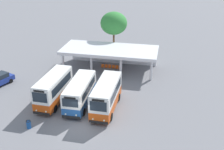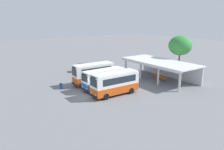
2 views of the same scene
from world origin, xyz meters
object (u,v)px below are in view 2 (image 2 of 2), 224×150
at_px(city_bus_nearest_orange, 93,73).
at_px(parked_car_flank, 82,68).
at_px(waiting_chair_end_by_column, 154,76).
at_px(waiting_chair_far_end_seat, 165,79).
at_px(city_bus_middle_cream, 115,83).
at_px(litter_bin_apron, 61,86).
at_px(city_bus_second_in_row, 104,78).
at_px(waiting_chair_second_from_end, 156,76).
at_px(waiting_chair_fifth_seat, 163,78).
at_px(waiting_chair_middle_seat, 158,77).
at_px(waiting_chair_fourth_seat, 160,78).

bearing_deg(city_bus_nearest_orange, parked_car_flank, 163.42).
height_order(city_bus_nearest_orange, parked_car_flank, city_bus_nearest_orange).
height_order(waiting_chair_end_by_column, waiting_chair_far_end_seat, same).
height_order(city_bus_middle_cream, waiting_chair_far_end_seat, city_bus_middle_cream).
distance_m(parked_car_flank, waiting_chair_end_by_column, 15.09).
distance_m(city_bus_nearest_orange, litter_bin_apron, 5.92).
relative_size(city_bus_second_in_row, waiting_chair_second_from_end, 8.50).
distance_m(waiting_chair_fifth_seat, waiting_chair_far_end_seat, 0.57).
bearing_deg(waiting_chair_far_end_seat, waiting_chair_middle_seat, 179.50).
height_order(city_bus_second_in_row, litter_bin_apron, city_bus_second_in_row).
xyz_separation_m(waiting_chair_fifth_seat, waiting_chair_far_end_seat, (0.57, -0.02, 0.00)).
relative_size(waiting_chair_end_by_column, litter_bin_apron, 0.96).
xyz_separation_m(waiting_chair_end_by_column, waiting_chair_second_from_end, (0.57, 0.01, 0.00)).
bearing_deg(waiting_chair_fourth_seat, waiting_chair_fifth_seat, -2.11).
relative_size(parked_car_flank, waiting_chair_fifth_seat, 5.17).
relative_size(city_bus_second_in_row, waiting_chair_end_by_column, 8.50).
xyz_separation_m(parked_car_flank, waiting_chair_far_end_seat, (15.53, 8.17, -0.30)).
xyz_separation_m(city_bus_middle_cream, litter_bin_apron, (-7.16, -5.43, -1.42)).
distance_m(parked_car_flank, waiting_chair_second_from_end, 15.58).
bearing_deg(waiting_chair_fourth_seat, parked_car_flank, -150.31).
relative_size(waiting_chair_second_from_end, waiting_chair_middle_seat, 1.00).
xyz_separation_m(city_bus_nearest_orange, waiting_chair_fourth_seat, (5.12, 10.97, -1.41)).
bearing_deg(waiting_chair_fourth_seat, city_bus_nearest_orange, -115.01).
relative_size(waiting_chair_middle_seat, waiting_chair_far_end_seat, 1.00).
relative_size(waiting_chair_end_by_column, waiting_chair_second_from_end, 1.00).
height_order(waiting_chair_fourth_seat, litter_bin_apron, litter_bin_apron).
height_order(waiting_chair_second_from_end, waiting_chair_middle_seat, same).
height_order(city_bus_second_in_row, waiting_chair_far_end_seat, city_bus_second_in_row).
bearing_deg(waiting_chair_fourth_seat, waiting_chair_end_by_column, -178.39).
bearing_deg(litter_bin_apron, waiting_chair_fourth_seat, 71.19).
bearing_deg(waiting_chair_fifth_seat, waiting_chair_fourth_seat, 177.89).
height_order(waiting_chair_second_from_end, waiting_chair_fifth_seat, same).
distance_m(waiting_chair_middle_seat, waiting_chair_far_end_seat, 1.70).
distance_m(waiting_chair_middle_seat, waiting_chair_fifth_seat, 1.14).
distance_m(waiting_chair_middle_seat, waiting_chair_fourth_seat, 0.57).
bearing_deg(parked_car_flank, waiting_chair_second_from_end, 31.66).
bearing_deg(city_bus_nearest_orange, city_bus_middle_cream, -2.41).
bearing_deg(waiting_chair_far_end_seat, waiting_chair_second_from_end, 179.72).
bearing_deg(parked_car_flank, waiting_chair_fifth_seat, 28.69).
xyz_separation_m(city_bus_second_in_row, parked_car_flank, (-12.58, 2.76, -0.91)).
height_order(city_bus_nearest_orange, city_bus_middle_cream, city_bus_nearest_orange).
bearing_deg(parked_car_flank, city_bus_middle_cream, -10.84).
bearing_deg(city_bus_middle_cream, city_bus_nearest_orange, 177.59).
bearing_deg(waiting_chair_middle_seat, parked_car_flank, -149.40).
xyz_separation_m(waiting_chair_middle_seat, waiting_chair_fourth_seat, (0.57, 0.03, 0.00)).
distance_m(waiting_chair_middle_seat, litter_bin_apron, 17.42).
xyz_separation_m(city_bus_nearest_orange, city_bus_middle_cream, (6.60, -0.28, -0.06)).
relative_size(waiting_chair_fourth_seat, litter_bin_apron, 0.96).
relative_size(waiting_chair_fourth_seat, waiting_chair_fifth_seat, 1.00).
bearing_deg(city_bus_middle_cream, waiting_chair_fifth_seat, 94.63).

